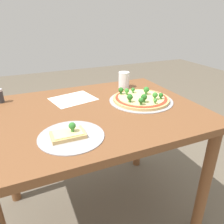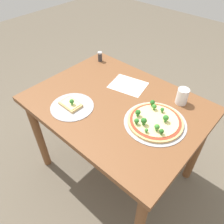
% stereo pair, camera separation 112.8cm
% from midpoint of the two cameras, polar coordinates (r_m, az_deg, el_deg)
% --- Properties ---
extents(ground_plane, '(8.00, 8.00, 0.00)m').
position_cam_midpoint_polar(ground_plane, '(1.70, 16.85, -17.84)').
color(ground_plane, brown).
extents(dining_table, '(1.10, 0.83, 0.75)m').
position_cam_midpoint_polar(dining_table, '(1.21, 22.87, -2.20)').
color(dining_table, brown).
rests_on(dining_table, ground_plane).
extents(pizza_tray_whole, '(0.36, 0.36, 0.07)m').
position_cam_midpoint_polar(pizza_tray_whole, '(1.13, 37.47, -4.04)').
color(pizza_tray_whole, '#A3A3A8').
rests_on(pizza_tray_whole, dining_table).
extents(pizza_tray_slice, '(0.27, 0.27, 0.06)m').
position_cam_midpoint_polar(pizza_tray_slice, '(1.02, 10.57, 0.75)').
color(pizza_tray_slice, '#A3A3A8').
rests_on(pizza_tray_slice, dining_table).
extents(drinking_cup, '(0.07, 0.07, 0.10)m').
position_cam_midpoint_polar(drinking_cup, '(1.33, 41.21, 2.99)').
color(drinking_cup, white).
rests_on(drinking_cup, dining_table).
extents(condiment_shaker, '(0.04, 0.04, 0.08)m').
position_cam_midpoint_polar(condiment_shaker, '(1.50, 13.80, 16.20)').
color(condiment_shaker, '#333338').
rests_on(condiment_shaker, dining_table).
extents(paper_menu, '(0.27, 0.24, 0.00)m').
position_cam_midpoint_polar(paper_menu, '(1.31, 25.17, 7.04)').
color(paper_menu, white).
rests_on(paper_menu, dining_table).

